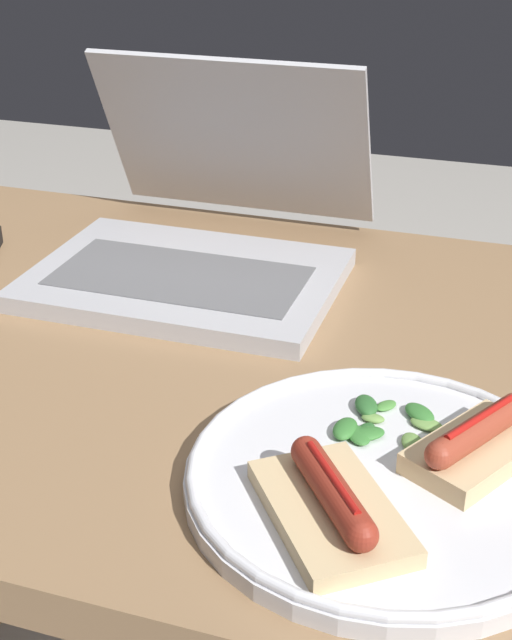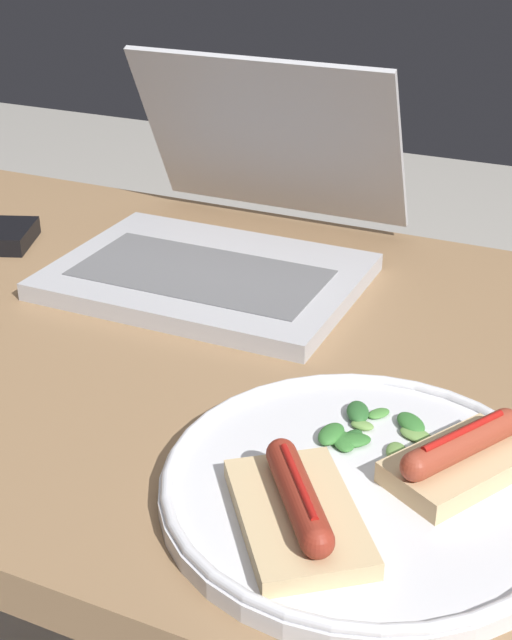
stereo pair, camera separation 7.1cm
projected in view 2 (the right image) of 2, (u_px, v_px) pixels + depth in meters
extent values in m
cube|color=#93704C|center=(247.00, 363.00, 0.81)|extent=(1.18, 0.64, 0.04)
cylinder|color=#93704C|center=(11.00, 424.00, 1.36)|extent=(0.06, 0.06, 0.68)
cube|color=#B7B7BC|center=(207.00, 276.00, 0.91)|extent=(0.30, 0.22, 0.02)
cube|color=slate|center=(201.00, 273.00, 0.89)|extent=(0.25, 0.12, 0.00)
cube|color=#B7B7BC|center=(270.00, 138.00, 0.99)|extent=(0.30, 0.10, 0.19)
cube|color=#192347|center=(268.00, 137.00, 0.99)|extent=(0.27, 0.08, 0.17)
cylinder|color=silver|center=(362.00, 490.00, 0.60)|extent=(0.28, 0.28, 0.01)
torus|color=silver|center=(363.00, 480.00, 0.60)|extent=(0.27, 0.27, 0.01)
cube|color=#D6B784|center=(298.00, 516.00, 0.56)|extent=(0.13, 0.14, 0.01)
cylinder|color=maroon|center=(298.00, 495.00, 0.55)|extent=(0.07, 0.08, 0.02)
sphere|color=maroon|center=(318.00, 541.00, 0.51)|extent=(0.02, 0.02, 0.02)
sphere|color=maroon|center=(281.00, 454.00, 0.59)|extent=(0.02, 0.02, 0.02)
cylinder|color=red|center=(299.00, 481.00, 0.55)|extent=(0.05, 0.06, 0.00)
cube|color=#D6B784|center=(459.00, 465.00, 0.60)|extent=(0.10, 0.12, 0.02)
cylinder|color=#9E3D28|center=(462.00, 444.00, 0.60)|extent=(0.06, 0.09, 0.02)
sphere|color=#9E3D28|center=(505.00, 422.00, 0.62)|extent=(0.02, 0.02, 0.02)
sphere|color=#9E3D28|center=(415.00, 467.00, 0.57)|extent=(0.02, 0.02, 0.02)
cylinder|color=red|center=(463.00, 431.00, 0.59)|extent=(0.04, 0.07, 0.01)
ellipsoid|color=#709E4C|center=(362.00, 425.00, 0.66)|extent=(0.02, 0.01, 0.01)
ellipsoid|color=#387A33|center=(343.00, 441.00, 0.64)|extent=(0.03, 0.03, 0.01)
ellipsoid|color=#4C8E3D|center=(379.00, 413.00, 0.67)|extent=(0.02, 0.02, 0.00)
ellipsoid|color=#709E4C|center=(398.00, 453.00, 0.62)|extent=(0.03, 0.03, 0.01)
ellipsoid|color=#2D662D|center=(353.00, 436.00, 0.64)|extent=(0.02, 0.02, 0.00)
ellipsoid|color=#387A33|center=(352.00, 440.00, 0.64)|extent=(0.03, 0.03, 0.01)
ellipsoid|color=#709E4C|center=(416.00, 435.00, 0.65)|extent=(0.03, 0.02, 0.01)
ellipsoid|color=#2D662D|center=(358.00, 412.00, 0.67)|extent=(0.03, 0.03, 0.01)
ellipsoid|color=#387A33|center=(331.00, 434.00, 0.64)|extent=(0.02, 0.03, 0.01)
ellipsoid|color=#387A33|center=(411.00, 423.00, 0.66)|extent=(0.03, 0.03, 0.01)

